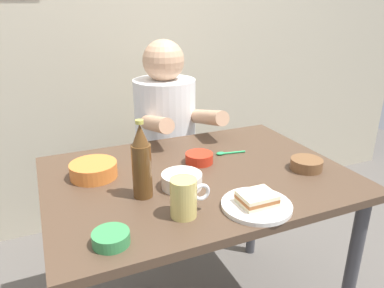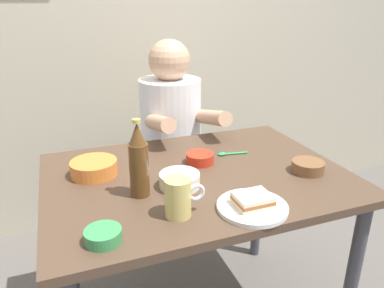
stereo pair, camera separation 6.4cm
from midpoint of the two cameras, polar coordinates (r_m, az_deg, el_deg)
name	(u,v)px [view 1 (the left image)]	position (r m, az deg, el deg)	size (l,w,h in m)	color
wall_back	(121,9)	(2.23, -11.84, 19.90)	(4.40, 0.09, 2.60)	#BCB299
dining_table	(197,195)	(1.41, -0.49, -8.04)	(1.10, 0.80, 0.74)	#4C3828
stool	(167,188)	(2.10, -4.79, -6.89)	(0.34, 0.34, 0.45)	#4C4C51
person_seated	(166,119)	(1.93, -5.06, 3.95)	(0.33, 0.56, 0.72)	white
plate_orange	(256,205)	(1.16, 8.46, -9.48)	(0.22, 0.22, 0.01)	silver
sandwich	(257,198)	(1.15, 8.53, -8.41)	(0.11, 0.09, 0.04)	beige
beer_mug	(184,198)	(1.09, -2.90, -8.36)	(0.13, 0.08, 0.12)	#D1BC66
beer_bottle	(142,163)	(1.18, -9.40, -2.95)	(0.06, 0.06, 0.26)	#593819
dip_bowl_green	(111,238)	(1.02, -14.34, -13.98)	(0.10, 0.10, 0.03)	#388C4C
rice_bowl_white	(182,180)	(1.26, -3.06, -5.62)	(0.14, 0.14, 0.05)	silver
soup_bowl_orange	(94,169)	(1.38, -16.39, -3.81)	(0.17, 0.17, 0.05)	orange
condiment_bowl_brown	(306,164)	(1.45, 16.23, -2.98)	(0.12, 0.12, 0.04)	brown
sauce_bowl_chili	(199,158)	(1.45, -0.13, -2.14)	(0.11, 0.11, 0.04)	red
spoon	(225,153)	(1.54, 4.05, -1.43)	(0.13, 0.03, 0.01)	#26A559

